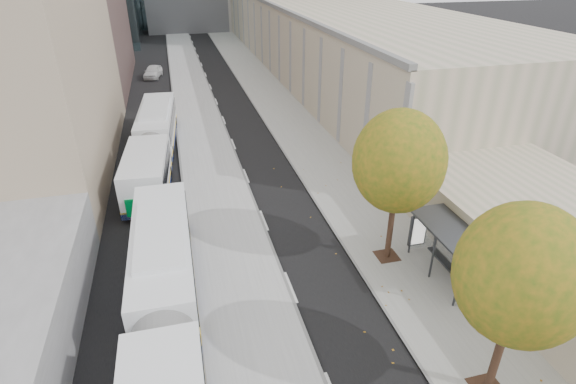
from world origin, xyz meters
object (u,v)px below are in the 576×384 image
object	(u,v)px
bus_shelter	(454,237)
distant_car	(153,72)
bus_near	(164,317)
bus_far	(153,143)

from	to	relation	value
bus_shelter	distant_car	world-z (taller)	bus_shelter
bus_near	bus_far	bearing A→B (deg)	91.87
bus_far	bus_shelter	bearing A→B (deg)	-47.74
bus_far	distant_car	world-z (taller)	bus_far
bus_shelter	bus_near	size ratio (longest dim) A/B	0.26
bus_shelter	bus_near	world-z (taller)	bus_near
bus_far	bus_near	bearing A→B (deg)	-84.48
bus_shelter	bus_near	distance (m)	12.89
bus_near	distant_car	distance (m)	44.31
bus_shelter	distant_car	xyz separation A→B (m)	(-13.65, 43.10, -1.47)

